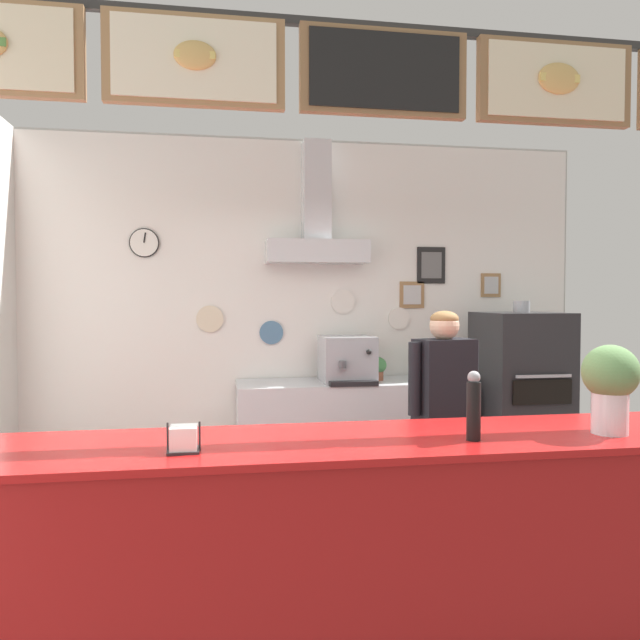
% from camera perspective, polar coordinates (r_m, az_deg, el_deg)
% --- Properties ---
extents(ground_plane, '(6.37, 6.37, 0.00)m').
position_cam_1_polar(ground_plane, '(3.37, 5.94, -26.68)').
color(ground_plane, '#514C47').
extents(back_wall_assembly, '(5.08, 2.75, 3.05)m').
position_cam_1_polar(back_wall_assembly, '(5.42, -0.98, 2.07)').
color(back_wall_assembly, '#9E9E99').
rests_on(back_wall_assembly, ground_plane).
extents(service_counter, '(4.52, 0.70, 1.02)m').
position_cam_1_polar(service_counter, '(2.86, 7.83, -20.77)').
color(service_counter, maroon).
rests_on(service_counter, ground_plane).
extents(back_prep_counter, '(1.96, 0.63, 0.90)m').
position_cam_1_polar(back_prep_counter, '(5.36, 2.92, -10.63)').
color(back_prep_counter, silver).
rests_on(back_prep_counter, ground_plane).
extents(pizza_oven, '(0.67, 0.73, 1.60)m').
position_cam_1_polar(pizza_oven, '(5.53, 18.33, -7.09)').
color(pizza_oven, '#232326').
rests_on(pizza_oven, ground_plane).
extents(shop_worker, '(0.52, 0.30, 1.54)m').
position_cam_1_polar(shop_worker, '(4.11, 11.56, -8.99)').
color(shop_worker, '#232328').
rests_on(shop_worker, ground_plane).
extents(espresso_machine, '(0.45, 0.53, 0.39)m').
position_cam_1_polar(espresso_machine, '(5.22, 2.56, -3.72)').
color(espresso_machine, '#A3A5AD').
rests_on(espresso_machine, back_prep_counter).
extents(potted_thyme, '(0.19, 0.19, 0.25)m').
position_cam_1_polar(potted_thyme, '(5.40, 9.55, -4.09)').
color(potted_thyme, beige).
rests_on(potted_thyme, back_prep_counter).
extents(potted_oregano, '(0.16, 0.16, 0.20)m').
position_cam_1_polar(potted_oregano, '(5.34, 5.43, -4.43)').
color(potted_oregano, '#9E563D').
rests_on(potted_oregano, back_prep_counter).
extents(pepper_grinder, '(0.06, 0.06, 0.29)m').
position_cam_1_polar(pepper_grinder, '(2.66, 14.25, -7.85)').
color(pepper_grinder, black).
rests_on(pepper_grinder, service_counter).
extents(basil_vase, '(0.24, 0.24, 0.40)m').
position_cam_1_polar(basil_vase, '(2.98, 25.63, -5.50)').
color(basil_vase, silver).
rests_on(basil_vase, service_counter).
extents(napkin_holder, '(0.13, 0.12, 0.12)m').
position_cam_1_polar(napkin_holder, '(2.47, -12.70, -10.93)').
color(napkin_holder, '#262628').
rests_on(napkin_holder, service_counter).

